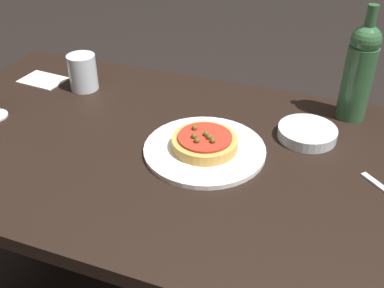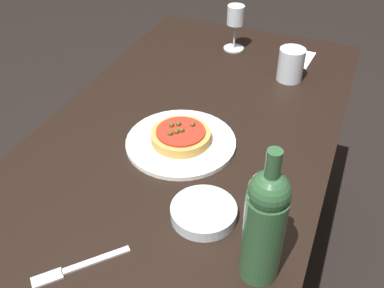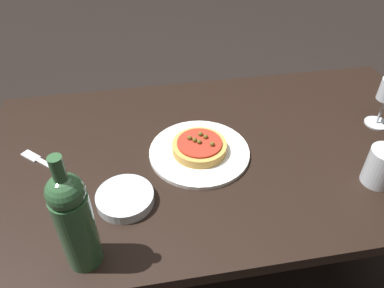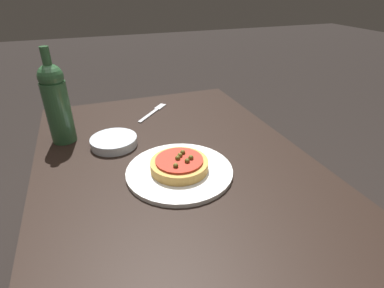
{
  "view_description": "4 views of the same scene",
  "coord_description": "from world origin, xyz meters",
  "px_view_note": "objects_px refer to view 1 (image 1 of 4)",
  "views": [
    {
      "loc": [
        0.36,
        -0.83,
        1.33
      ],
      "look_at": [
        0.05,
        -0.01,
        0.74
      ],
      "focal_mm": 42.0,
      "sensor_mm": 36.0,
      "label": 1
    },
    {
      "loc": [
        0.93,
        0.39,
        1.45
      ],
      "look_at": [
        0.11,
        0.05,
        0.75
      ],
      "focal_mm": 42.0,
      "sensor_mm": 36.0,
      "label": 2
    },
    {
      "loc": [
        0.24,
        0.81,
        1.44
      ],
      "look_at": [
        0.11,
        0.07,
        0.81
      ],
      "focal_mm": 35.0,
      "sensor_mm": 36.0,
      "label": 3
    },
    {
      "loc": [
        -0.57,
        0.21,
        1.19
      ],
      "look_at": [
        0.11,
        -0.04,
        0.78
      ],
      "focal_mm": 28.0,
      "sensor_mm": 36.0,
      "label": 4
    }
  ],
  "objects_px": {
    "dinner_plate": "(205,150)",
    "pizza": "(205,142)",
    "dining_table": "(174,176)",
    "water_cup": "(83,72)",
    "side_bowl": "(307,133)",
    "wine_bottle": "(359,71)"
  },
  "relations": [
    {
      "from": "dinner_plate",
      "to": "side_bowl",
      "type": "xyz_separation_m",
      "value": [
        0.22,
        0.15,
        0.01
      ]
    },
    {
      "from": "wine_bottle",
      "to": "dinner_plate",
      "type": "bearing_deg",
      "value": -136.31
    },
    {
      "from": "dining_table",
      "to": "dinner_plate",
      "type": "distance_m",
      "value": 0.12
    },
    {
      "from": "water_cup",
      "to": "side_bowl",
      "type": "bearing_deg",
      "value": -3.51
    },
    {
      "from": "dinner_plate",
      "to": "pizza",
      "type": "xyz_separation_m",
      "value": [
        -0.0,
        -0.0,
        0.02
      ]
    },
    {
      "from": "dining_table",
      "to": "dinner_plate",
      "type": "xyz_separation_m",
      "value": [
        0.08,
        0.01,
        0.1
      ]
    },
    {
      "from": "pizza",
      "to": "wine_bottle",
      "type": "height_order",
      "value": "wine_bottle"
    },
    {
      "from": "dinner_plate",
      "to": "water_cup",
      "type": "relative_size",
      "value": 2.75
    },
    {
      "from": "dining_table",
      "to": "pizza",
      "type": "distance_m",
      "value": 0.14
    },
    {
      "from": "dining_table",
      "to": "wine_bottle",
      "type": "height_order",
      "value": "wine_bottle"
    },
    {
      "from": "dining_table",
      "to": "wine_bottle",
      "type": "xyz_separation_m",
      "value": [
        0.39,
        0.3,
        0.22
      ]
    },
    {
      "from": "wine_bottle",
      "to": "water_cup",
      "type": "height_order",
      "value": "wine_bottle"
    },
    {
      "from": "dinner_plate",
      "to": "pizza",
      "type": "distance_m",
      "value": 0.02
    },
    {
      "from": "dining_table",
      "to": "pizza",
      "type": "bearing_deg",
      "value": 4.65
    },
    {
      "from": "wine_bottle",
      "to": "water_cup",
      "type": "xyz_separation_m",
      "value": [
        -0.76,
        -0.11,
        -0.08
      ]
    },
    {
      "from": "dinner_plate",
      "to": "pizza",
      "type": "bearing_deg",
      "value": -116.02
    },
    {
      "from": "wine_bottle",
      "to": "water_cup",
      "type": "relative_size",
      "value": 2.85
    },
    {
      "from": "water_cup",
      "to": "side_bowl",
      "type": "relative_size",
      "value": 0.72
    },
    {
      "from": "dining_table",
      "to": "water_cup",
      "type": "distance_m",
      "value": 0.44
    },
    {
      "from": "dinner_plate",
      "to": "pizza",
      "type": "height_order",
      "value": "pizza"
    },
    {
      "from": "dining_table",
      "to": "side_bowl",
      "type": "xyz_separation_m",
      "value": [
        0.3,
        0.16,
        0.1
      ]
    },
    {
      "from": "pizza",
      "to": "side_bowl",
      "type": "bearing_deg",
      "value": 34.17
    }
  ]
}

